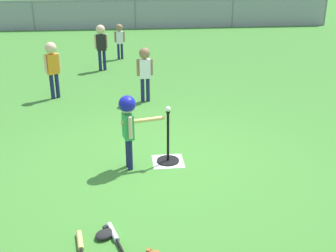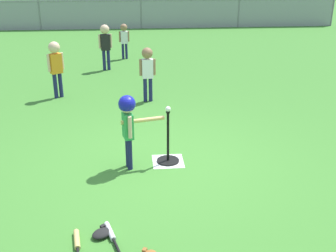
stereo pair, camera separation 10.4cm
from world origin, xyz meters
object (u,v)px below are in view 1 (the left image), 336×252
Objects in this scene: fielder_near_left at (145,67)px; fielder_deep_right at (120,37)px; fielder_near_right at (101,41)px; glove_near_bats at (105,234)px; spare_bat_silver at (115,236)px; baseball_on_tee at (168,109)px; batter_child at (128,117)px; batting_tee at (168,153)px; spare_bat_wood at (80,244)px; fielder_deep_center at (52,63)px.

fielder_deep_right is at bearing 97.43° from fielder_near_left.
fielder_near_right reaches higher than glove_near_bats.
fielder_near_left is 1.85× the size of spare_bat_silver.
spare_bat_silver is at bearing -113.78° from baseball_on_tee.
fielder_near_left is at bearing 82.53° from batter_child.
fielder_near_left is (0.37, 2.84, -0.05)m from batter_child.
fielder_near_left is (-0.17, 2.71, 0.58)m from batting_tee.
spare_bat_wood is (0.04, -7.09, -0.71)m from fielder_near_right.
fielder_near_right is (-1.12, 5.31, -0.06)m from baseball_on_tee.
spare_bat_silver is at bearing -75.20° from fielder_deep_center.
fielder_deep_center reaches higher than baseball_on_tee.
fielder_near_left is 4.02× the size of glove_near_bats.
fielder_deep_right is at bearing 95.84° from batting_tee.
batter_child reaches higher than batting_tee.
batting_tee reaches higher than spare_bat_wood.
fielder_deep_right reaches higher than spare_bat_silver.
glove_near_bats is (-0.10, 0.03, 0.01)m from spare_bat_silver.
fielder_deep_right reaches higher than glove_near_bats.
spare_bat_silver is (-0.07, -8.22, -0.60)m from fielder_deep_right.
fielder_deep_center is at bearing 104.80° from spare_bat_silver.
spare_bat_wood is (-0.54, -1.66, -0.72)m from batter_child.
spare_bat_silver is (-0.74, -1.68, -0.10)m from batting_tee.
fielder_deep_right is 1.32m from fielder_near_right.
glove_near_bats is at bearing -76.25° from fielder_deep_center.
spare_bat_wood is at bearing -149.82° from glove_near_bats.
fielder_near_right is at bearing 68.02° from fielder_deep_center.
fielder_deep_right is at bearing 91.09° from batter_child.
glove_near_bats is (0.24, 0.14, 0.01)m from spare_bat_wood.
batting_tee is 1.85m from glove_near_bats.
batter_child is 3.88× the size of glove_near_bats.
batting_tee is at bearing 66.22° from spare_bat_silver.
batter_child is at bearing -65.69° from fielder_deep_center.
fielder_deep_center is 5.01m from spare_bat_silver.
batting_tee is at bearing 62.93° from glove_near_bats.
fielder_near_left is at bearing -12.52° from fielder_deep_center.
batting_tee is 0.70× the size of fielder_near_left.
baseball_on_tee is at bearing 66.22° from spare_bat_silver.
batter_child is (-0.54, -0.13, 0.62)m from batting_tee.
fielder_deep_center is (-2.01, 3.12, 0.62)m from batting_tee.
spare_bat_silver is (0.38, -6.99, -0.71)m from fielder_near_right.
batter_child is 5.47m from fielder_near_right.
glove_near_bats is at bearing 30.18° from spare_bat_wood.
batting_tee is 0.66× the size of fielder_deep_center.
spare_bat_wood is at bearing -89.66° from fielder_near_right.
fielder_near_right is 7.03m from spare_bat_silver.
fielder_deep_center is 2.36m from fielder_near_right.
fielder_deep_right reaches higher than baseball_on_tee.
fielder_deep_right is 1.70× the size of spare_bat_wood.
fielder_deep_center is 1.88m from fielder_near_left.
spare_bat_wood is (-1.08, -1.79, -0.77)m from baseball_on_tee.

